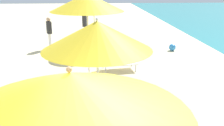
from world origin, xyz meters
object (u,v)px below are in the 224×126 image
at_px(lounger_third_inland, 104,85).
at_px(person_walking_mid, 85,23).
at_px(lounger_second_shoreside, 118,98).
at_px(lounger_farthest_shoreside, 109,39).
at_px(umbrella_second, 97,36).
at_px(beach_ball, 172,47).
at_px(lounger_third_shoreside, 118,62).
at_px(person_walking_near, 49,30).
at_px(umbrella_nearest, 70,94).
at_px(lounger_farthest_inland, 119,50).
at_px(umbrella_farthest, 94,6).
at_px(umbrella_third, 87,2).

relative_size(lounger_third_inland, person_walking_mid, 0.75).
height_order(lounger_second_shoreside, lounger_farthest_shoreside, lounger_farthest_shoreside).
bearing_deg(lounger_second_shoreside, umbrella_second, -117.78).
height_order(lounger_second_shoreside, beach_ball, lounger_second_shoreside).
distance_m(lounger_third_shoreside, person_walking_near, 4.77).
bearing_deg(person_walking_mid, umbrella_nearest, -72.66).
height_order(person_walking_mid, beach_ball, person_walking_mid).
height_order(lounger_second_shoreside, lounger_third_inland, lounger_second_shoreside).
bearing_deg(lounger_second_shoreside, lounger_farthest_shoreside, 90.02).
bearing_deg(lounger_farthest_inland, umbrella_nearest, -88.21).
bearing_deg(umbrella_farthest, person_walking_near, 160.35).
bearing_deg(umbrella_second, umbrella_third, 94.75).
height_order(umbrella_nearest, umbrella_farthest, umbrella_farthest).
height_order(umbrella_second, umbrella_farthest, umbrella_second).
bearing_deg(umbrella_nearest, beach_ball, 66.81).
bearing_deg(umbrella_second, lounger_second_shoreside, 60.57).
bearing_deg(person_walking_near, umbrella_farthest, -38.61).
distance_m(umbrella_nearest, lounger_farthest_inland, 8.94).
bearing_deg(umbrella_farthest, lounger_farthest_inland, -40.59).
distance_m(lounger_second_shoreside, lounger_third_shoreside, 3.13).
xyz_separation_m(lounger_second_shoreside, umbrella_farthest, (-0.59, 5.85, 1.88)).
bearing_deg(person_walking_mid, lounger_second_shoreside, -66.39).
xyz_separation_m(lounger_third_inland, umbrella_farthest, (-0.24, 4.87, 1.90)).
relative_size(umbrella_third, person_walking_mid, 1.77).
height_order(lounger_second_shoreside, person_walking_near, person_walking_near).
distance_m(umbrella_nearest, lounger_farthest_shoreside, 11.05).
xyz_separation_m(umbrella_nearest, umbrella_farthest, (0.26, 9.58, 0.00)).
height_order(umbrella_farthest, lounger_farthest_shoreside, umbrella_farthest).
bearing_deg(lounger_third_shoreside, beach_ball, 35.18).
distance_m(umbrella_third, beach_ball, 5.97).
height_order(umbrella_second, lounger_third_inland, umbrella_second).
relative_size(umbrella_third, beach_ball, 8.77).
xyz_separation_m(lounger_farthest_inland, person_walking_mid, (-1.62, 3.50, 0.71)).
relative_size(umbrella_farthest, beach_ball, 7.36).
height_order(umbrella_farthest, lounger_farthest_inland, umbrella_farthest).
relative_size(umbrella_nearest, person_walking_near, 1.55).
height_order(umbrella_farthest, person_walking_near, umbrella_farthest).
xyz_separation_m(lounger_third_shoreside, person_walking_near, (-3.13, 3.54, 0.63)).
distance_m(lounger_second_shoreside, lounger_farthest_shoreside, 7.12).
height_order(umbrella_second, person_walking_mid, umbrella_second).
distance_m(umbrella_farthest, lounger_farthest_shoreside, 2.38).
relative_size(lounger_second_shoreside, beach_ball, 3.48).
xyz_separation_m(lounger_third_shoreside, lounger_farthest_inland, (0.23, 1.79, -0.03)).
height_order(person_walking_near, beach_ball, person_walking_near).
height_order(lounger_third_shoreside, person_walking_mid, person_walking_mid).
relative_size(person_walking_near, person_walking_mid, 0.95).
height_order(lounger_second_shoreside, person_walking_mid, person_walking_mid).
xyz_separation_m(umbrella_nearest, lounger_farthest_shoreside, (1.05, 10.84, -1.85)).
relative_size(lounger_third_inland, person_walking_near, 0.79).
relative_size(umbrella_second, umbrella_third, 0.86).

